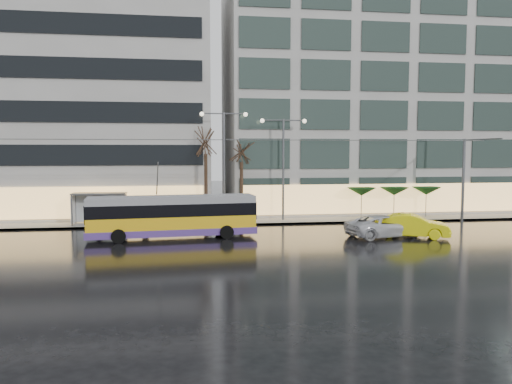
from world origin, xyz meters
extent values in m
plane|color=black|center=(0.00, 0.00, 0.00)|extent=(140.00, 140.00, 0.00)
cube|color=gray|center=(2.00, 14.00, 0.07)|extent=(80.00, 10.00, 0.15)
cube|color=slate|center=(2.00, 9.05, 0.07)|extent=(80.00, 0.10, 0.15)
cube|color=#9D9A96|center=(-16.00, 19.00, 11.15)|extent=(34.00, 14.00, 22.00)
cube|color=#9D9A96|center=(19.00, 19.00, 12.65)|extent=(32.00, 14.00, 25.00)
cube|color=yellow|center=(-2.12, 3.90, 0.98)|extent=(11.40, 3.35, 1.40)
cube|color=#56388C|center=(-2.12, 3.90, 0.52)|extent=(11.44, 3.39, 0.47)
cube|color=black|center=(-2.12, 3.90, 2.01)|extent=(11.42, 3.37, 0.84)
cube|color=gray|center=(-2.12, 3.90, 2.67)|extent=(11.40, 3.35, 0.47)
cube|color=black|center=(3.51, 4.41, 1.87)|extent=(0.25, 2.15, 1.22)
cube|color=black|center=(-7.74, 3.39, 1.87)|extent=(0.25, 2.15, 1.22)
cylinder|color=black|center=(1.32, 5.39, 0.47)|extent=(0.96, 0.41, 0.94)
cylinder|color=black|center=(1.53, 3.05, 0.47)|extent=(0.96, 0.41, 0.94)
cylinder|color=black|center=(-5.77, 4.74, 0.47)|extent=(0.96, 0.41, 0.94)
cylinder|color=black|center=(-5.55, 2.41, 0.47)|extent=(0.96, 0.41, 0.94)
cylinder|color=#595B60|center=(-3.13, 4.70, 4.03)|extent=(0.37, 3.47, 2.46)
cylinder|color=#595B60|center=(-3.17, 5.17, 4.03)|extent=(0.37, 3.47, 2.46)
cylinder|color=#595B60|center=(22.00, 8.50, 3.50)|extent=(0.24, 0.24, 7.00)
cube|color=#595B60|center=(22.00, 6.00, 6.90)|extent=(0.10, 5.00, 0.10)
cylinder|color=#595B60|center=(1.00, 5.75, 6.80)|extent=(42.00, 0.04, 0.04)
cylinder|color=#595B60|center=(1.00, 6.25, 6.80)|extent=(42.00, 0.04, 0.04)
cube|color=#595B60|center=(-8.00, 10.50, 2.60)|extent=(4.20, 1.60, 0.12)
cube|color=silver|center=(-8.00, 11.20, 1.35)|extent=(4.00, 0.05, 2.20)
cube|color=white|center=(-10.05, 10.50, 1.35)|extent=(0.10, 1.40, 2.20)
cylinder|color=#595B60|center=(-10.00, 9.80, 1.35)|extent=(0.10, 0.10, 2.40)
cylinder|color=#595B60|center=(-10.00, 11.20, 1.35)|extent=(0.10, 0.10, 2.40)
cylinder|color=#595B60|center=(-6.00, 9.80, 1.35)|extent=(0.10, 0.10, 2.40)
cylinder|color=#595B60|center=(-6.00, 11.20, 1.35)|extent=(0.10, 0.10, 2.40)
cylinder|color=#595B60|center=(2.00, 10.80, 4.65)|extent=(0.18, 0.18, 9.00)
cylinder|color=#595B60|center=(1.10, 10.80, 9.05)|extent=(1.80, 0.10, 0.10)
cylinder|color=#595B60|center=(2.90, 10.80, 9.05)|extent=(1.80, 0.10, 0.10)
sphere|color=#FFF2CC|center=(0.20, 10.80, 9.00)|extent=(0.36, 0.36, 0.36)
sphere|color=#FFF2CC|center=(3.80, 10.80, 9.00)|extent=(0.36, 0.36, 0.36)
cylinder|color=#595B60|center=(7.00, 10.80, 4.40)|extent=(0.18, 0.18, 8.50)
cylinder|color=#595B60|center=(6.10, 10.80, 8.55)|extent=(1.80, 0.10, 0.10)
cylinder|color=#595B60|center=(7.90, 10.80, 8.55)|extent=(1.80, 0.10, 0.10)
sphere|color=#FFF2CC|center=(5.20, 10.80, 8.50)|extent=(0.36, 0.36, 0.36)
sphere|color=#FFF2CC|center=(8.80, 10.80, 8.50)|extent=(0.36, 0.36, 0.36)
cylinder|color=black|center=(0.50, 11.00, 2.95)|extent=(0.28, 0.28, 5.60)
cylinder|color=black|center=(3.50, 11.20, 2.60)|extent=(0.28, 0.28, 4.90)
cylinder|color=#595B60|center=(14.00, 11.00, 1.25)|extent=(0.06, 0.06, 2.20)
cone|color=#113E12|center=(14.00, 11.00, 2.45)|extent=(2.50, 2.50, 0.70)
cylinder|color=#595B60|center=(17.00, 11.00, 1.25)|extent=(0.06, 0.06, 2.20)
cone|color=#113E12|center=(17.00, 11.00, 2.45)|extent=(2.50, 2.50, 0.70)
cylinder|color=#595B60|center=(20.00, 11.00, 1.25)|extent=(0.06, 0.06, 2.20)
cone|color=#113E12|center=(20.00, 11.00, 2.45)|extent=(2.50, 2.50, 0.70)
imported|color=#F7EF0D|center=(14.26, 1.78, 0.83)|extent=(5.30, 3.52, 1.65)
imported|color=silver|center=(12.52, 2.27, 0.77)|extent=(5.94, 3.62, 1.54)
imported|color=black|center=(-4.39, 9.40, 1.08)|extent=(0.69, 0.47, 1.86)
imported|color=#F2507A|center=(-4.39, 9.40, 1.90)|extent=(0.99, 1.01, 0.88)
imported|color=black|center=(-6.53, 9.46, 1.12)|extent=(1.20, 1.16, 1.94)
imported|color=black|center=(-8.05, 10.13, 0.90)|extent=(1.06, 0.73, 1.50)
imported|color=black|center=(-8.05, 10.13, 1.90)|extent=(0.96, 0.96, 0.72)
camera|label=1|loc=(-1.33, -30.47, 5.97)|focal=35.00mm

